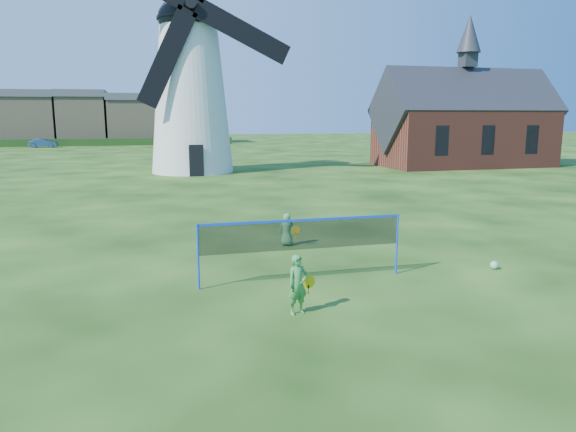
# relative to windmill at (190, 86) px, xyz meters

# --- Properties ---
(ground) EXTENTS (220.00, 220.00, 0.00)m
(ground) POSITION_rel_windmill_xyz_m (-0.08, -26.87, -6.06)
(ground) COLOR black
(ground) RESTS_ON ground
(windmill) EXTENTS (13.37, 5.76, 17.81)m
(windmill) POSITION_rel_windmill_xyz_m (0.00, 0.00, 0.00)
(windmill) COLOR white
(windmill) RESTS_ON ground
(chapel) EXTENTS (13.91, 6.75, 11.76)m
(chapel) POSITION_rel_windmill_xyz_m (21.62, -0.46, -2.75)
(chapel) COLOR brown
(chapel) RESTS_ON ground
(badminton_net) EXTENTS (5.05, 0.05, 1.55)m
(badminton_net) POSITION_rel_windmill_xyz_m (0.29, -27.09, -4.92)
(badminton_net) COLOR blue
(badminton_net) RESTS_ON ground
(player_girl) EXTENTS (0.68, 0.41, 1.23)m
(player_girl) POSITION_rel_windmill_xyz_m (-0.42, -29.18, -5.45)
(player_girl) COLOR #3A9141
(player_girl) RESTS_ON ground
(player_boy) EXTENTS (0.65, 0.47, 1.03)m
(player_boy) POSITION_rel_windmill_xyz_m (0.87, -23.42, -5.55)
(player_boy) COLOR #428A4D
(player_boy) RESTS_ON ground
(play_ball) EXTENTS (0.22, 0.22, 0.22)m
(play_ball) POSITION_rel_windmill_xyz_m (5.47, -27.39, -5.95)
(play_ball) COLOR green
(play_ball) RESTS_ON ground
(car_right) EXTENTS (3.46, 1.23, 1.14)m
(car_right) POSITION_rel_windmill_xyz_m (-16.00, 36.63, -5.49)
(car_right) COLOR navy
(car_right) RESTS_ON ground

